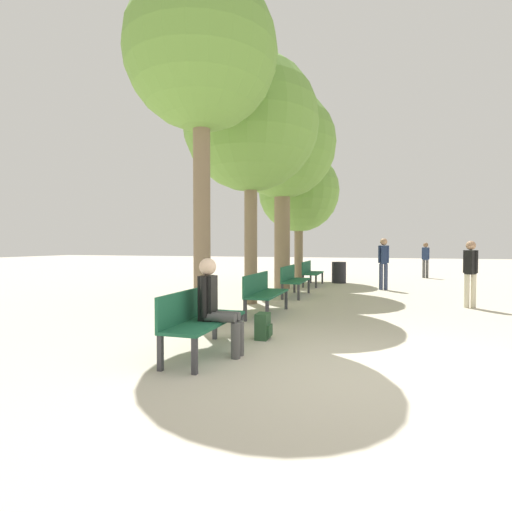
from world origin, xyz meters
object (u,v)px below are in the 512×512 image
at_px(tree_row_3, 299,192).
at_px(backpack, 263,326).
at_px(person_seated, 216,304).
at_px(pedestrian_near, 426,258).
at_px(tree_row_2, 282,147).
at_px(tree_row_0, 201,56).
at_px(pedestrian_mid, 470,270).
at_px(bench_row_0, 200,316).
at_px(trash_bin, 339,272).
at_px(tree_row_1, 251,124).
at_px(bench_row_1, 263,290).
at_px(pedestrian_far, 384,260).
at_px(bench_row_2, 293,278).
at_px(bench_row_3, 311,271).

height_order(tree_row_3, backpack, tree_row_3).
height_order(person_seated, pedestrian_near, pedestrian_near).
xyz_separation_m(tree_row_2, backpack, (1.32, -6.93, -4.49)).
bearing_deg(backpack, tree_row_0, 154.73).
bearing_deg(pedestrian_mid, bench_row_0, -129.13).
relative_size(person_seated, pedestrian_mid, 0.83).
relative_size(tree_row_3, trash_bin, 6.45).
bearing_deg(tree_row_0, tree_row_2, 90.00).
xyz_separation_m(tree_row_0, tree_row_1, (0.00, 2.89, -0.37)).
bearing_deg(person_seated, tree_row_0, 120.02).
relative_size(bench_row_1, pedestrian_near, 1.11).
relative_size(tree_row_0, tree_row_3, 1.20).
bearing_deg(backpack, pedestrian_far, 76.00).
bearing_deg(pedestrian_mid, pedestrian_far, 119.85).
bearing_deg(tree_row_2, bench_row_1, -81.51).
bearing_deg(bench_row_2, tree_row_0, -98.96).
height_order(tree_row_0, person_seated, tree_row_0).
xyz_separation_m(bench_row_1, trash_bin, (0.90, 7.42, -0.11)).
bearing_deg(tree_row_1, pedestrian_far, 51.75).
distance_m(pedestrian_near, pedestrian_far, 5.63).
distance_m(person_seated, backpack, 1.21).
bearing_deg(bench_row_1, tree_row_2, 98.49).
xyz_separation_m(tree_row_2, pedestrian_mid, (5.09, -2.60, -3.80)).
xyz_separation_m(bench_row_1, tree_row_2, (-0.72, 4.84, 4.18)).
height_order(bench_row_0, bench_row_2, same).
relative_size(person_seated, backpack, 3.20).
relative_size(bench_row_2, pedestrian_near, 1.11).
relative_size(bench_row_1, backpack, 4.26).
bearing_deg(bench_row_0, tree_row_1, 99.03).
distance_m(bench_row_2, pedestrian_far, 3.48).
bearing_deg(trash_bin, pedestrian_mid, -56.22).
bearing_deg(backpack, trash_bin, 88.17).
bearing_deg(bench_row_0, tree_row_3, 93.81).
bearing_deg(tree_row_2, pedestrian_near, 49.89).
distance_m(tree_row_0, pedestrian_mid, 7.42).
height_order(tree_row_0, trash_bin, tree_row_0).
bearing_deg(pedestrian_far, bench_row_0, -106.10).
distance_m(bench_row_0, backpack, 1.24).
bearing_deg(tree_row_2, pedestrian_mid, -27.09).
bearing_deg(bench_row_1, tree_row_0, -116.32).
xyz_separation_m(tree_row_0, backpack, (1.32, -0.62, -4.62)).
relative_size(bench_row_3, backpack, 4.26).
height_order(tree_row_0, pedestrian_near, tree_row_0).
height_order(backpack, pedestrian_far, pedestrian_far).
relative_size(bench_row_1, bench_row_2, 1.00).
bearing_deg(backpack, person_seated, -108.93).
bearing_deg(tree_row_0, trash_bin, 79.64).
bearing_deg(pedestrian_mid, tree_row_0, -143.95).
distance_m(tree_row_2, backpack, 8.36).
relative_size(tree_row_1, pedestrian_near, 3.96).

